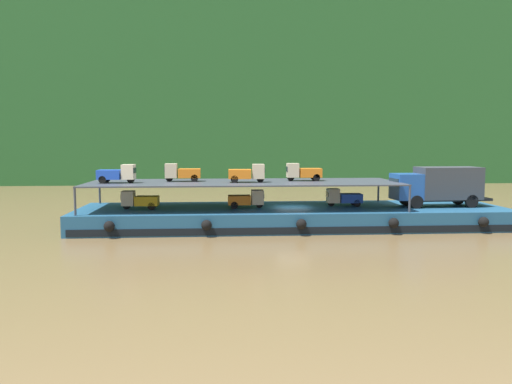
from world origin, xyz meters
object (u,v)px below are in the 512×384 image
mini_truck_lower_aft (247,199)px  mini_truck_upper_bow (303,172)px  covered_lorry (438,185)px  mini_truck_lower_mid (343,197)px  mini_truck_lower_stern (140,200)px  mini_truck_upper_mid (182,173)px  cargo_barge (293,217)px  mini_truck_upper_fore (247,173)px  mini_truck_upper_stern (117,174)px

mini_truck_lower_aft → mini_truck_upper_bow: (4.53, 0.96, 2.00)m
covered_lorry → mini_truck_lower_mid: bearing=173.5°
mini_truck_lower_aft → covered_lorry: bearing=-0.5°
mini_truck_lower_stern → mini_truck_upper_mid: (3.13, 1.08, 2.00)m
cargo_barge → mini_truck_upper_fore: (-3.56, -0.57, 3.44)m
mini_truck_lower_stern → mini_truck_upper_fore: 8.37m
cargo_barge → mini_truck_lower_mid: size_ratio=11.98×
mini_truck_lower_aft → mini_truck_upper_stern: bearing=-178.4°
cargo_barge → mini_truck_upper_stern: 13.70m
covered_lorry → mini_truck_lower_aft: 15.08m
mini_truck_lower_aft → mini_truck_upper_stern: size_ratio=0.99×
mini_truck_lower_mid → mini_truck_upper_fore: bearing=-172.5°
mini_truck_lower_mid → mini_truck_upper_mid: mini_truck_upper_mid is taller
mini_truck_upper_mid → mini_truck_upper_bow: bearing=-0.2°
covered_lorry → mini_truck_upper_mid: mini_truck_upper_mid is taller
covered_lorry → mini_truck_upper_bow: bearing=174.0°
mini_truck_upper_stern → mini_truck_upper_fore: (9.69, -0.05, 0.00)m
mini_truck_lower_aft → mini_truck_upper_bow: mini_truck_upper_bow is taller
mini_truck_lower_mid → mini_truck_upper_bow: mini_truck_upper_bow is taller
cargo_barge → mini_truck_upper_mid: mini_truck_upper_mid is taller
cargo_barge → mini_truck_upper_stern: (-13.25, -0.53, 3.44)m
mini_truck_upper_stern → mini_truck_upper_bow: same height
mini_truck_upper_bow → mini_truck_lower_stern: bearing=-175.3°
mini_truck_lower_stern → mini_truck_upper_fore: bearing=-1.6°
mini_truck_lower_stern → mini_truck_upper_mid: 3.87m
mini_truck_upper_mid → mini_truck_upper_bow: (9.48, -0.03, 0.00)m
cargo_barge → mini_truck_lower_stern: (-11.68, -0.34, 1.44)m
mini_truck_upper_bow → cargo_barge: bearing=-142.8°
covered_lorry → mini_truck_lower_stern: (-23.12, 0.06, -1.00)m
covered_lorry → mini_truck_lower_stern: 23.15m
mini_truck_lower_aft → mini_truck_upper_mid: mini_truck_upper_mid is taller
covered_lorry → mini_truck_lower_aft: (-15.04, 0.14, -1.00)m
covered_lorry → mini_truck_lower_stern: covered_lorry is taller
covered_lorry → mini_truck_upper_fore: 15.04m
mini_truck_upper_mid → mini_truck_lower_mid: bearing=-1.4°
mini_truck_lower_mid → mini_truck_upper_stern: 17.50m
mini_truck_upper_mid → mini_truck_upper_bow: 9.48m
mini_truck_upper_stern → mini_truck_lower_aft: bearing=1.6°
mini_truck_lower_mid → mini_truck_upper_fore: mini_truck_upper_fore is taller
mini_truck_lower_stern → mini_truck_upper_stern: mini_truck_upper_stern is taller
mini_truck_lower_stern → mini_truck_lower_aft: same height
covered_lorry → mini_truck_lower_aft: bearing=179.5°
covered_lorry → cargo_barge: bearing=178.0°
cargo_barge → covered_lorry: size_ratio=4.15×
mini_truck_upper_mid → mini_truck_upper_bow: size_ratio=1.00×
mini_truck_upper_fore → mini_truck_upper_bow: 4.67m
mini_truck_lower_stern → mini_truck_upper_bow: size_ratio=1.01×
covered_lorry → mini_truck_upper_stern: mini_truck_upper_stern is taller
cargo_barge → mini_truck_upper_fore: bearing=-170.8°
covered_lorry → mini_truck_upper_mid: bearing=176.7°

